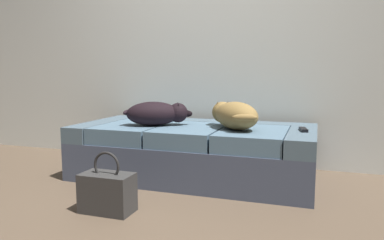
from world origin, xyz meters
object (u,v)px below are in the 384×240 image
object	(u,v)px
dog_tan	(234,115)
dog_dark	(157,113)
couch	(194,151)
handbag	(107,192)
tv_remote	(303,130)

from	to	relation	value
dog_tan	dog_dark	bearing A→B (deg)	-176.73
couch	handbag	xyz separation A→B (m)	(-0.25, -0.90, -0.09)
dog_dark	handbag	bearing A→B (deg)	-88.36
couch	tv_remote	size ratio (longest dim) A/B	12.62
tv_remote	handbag	bearing A→B (deg)	-153.14
dog_tan	handbag	distance (m)	1.10
couch	dog_dark	xyz separation A→B (m)	(-0.28, -0.10, 0.31)
dog_dark	dog_tan	xyz separation A→B (m)	(0.62, 0.04, 0.01)
dog_tan	handbag	bearing A→B (deg)	-125.33
couch	dog_tan	bearing A→B (deg)	-11.18
couch	handbag	world-z (taller)	couch
dog_tan	tv_remote	world-z (taller)	dog_tan
dog_tan	couch	bearing A→B (deg)	168.82
dog_dark	tv_remote	xyz separation A→B (m)	(1.13, 0.08, -0.09)
couch	tv_remote	distance (m)	0.88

